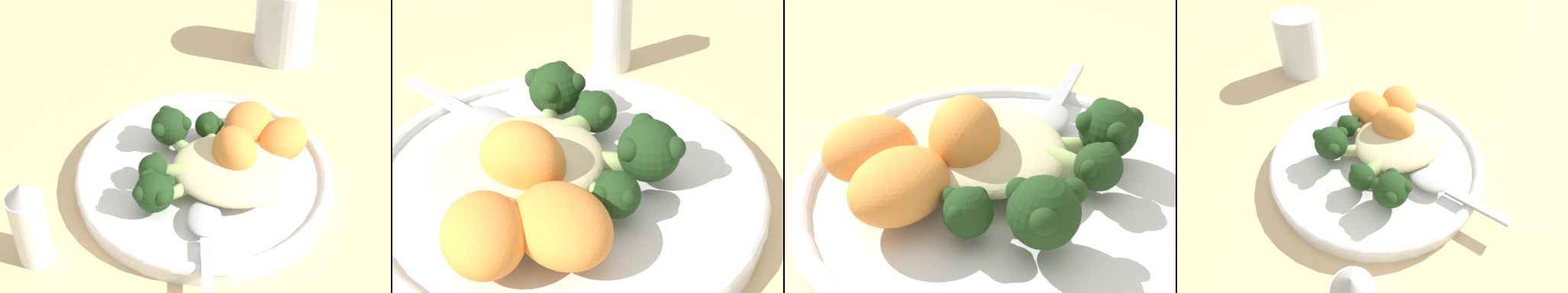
{
  "view_description": "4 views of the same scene",
  "coord_description": "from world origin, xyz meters",
  "views": [
    {
      "loc": [
        -0.1,
        0.45,
        0.45
      ],
      "look_at": [
        0.0,
        0.02,
        0.05
      ],
      "focal_mm": 60.0,
      "sensor_mm": 36.0,
      "label": 1
    },
    {
      "loc": [
        -0.16,
        -0.25,
        0.27
      ],
      "look_at": [
        -0.0,
        -0.0,
        0.05
      ],
      "focal_mm": 60.0,
      "sensor_mm": 36.0,
      "label": 2
    },
    {
      "loc": [
        0.15,
        -0.24,
        0.25
      ],
      "look_at": [
        -0.02,
        0.01,
        0.05
      ],
      "focal_mm": 60.0,
      "sensor_mm": 36.0,
      "label": 3
    },
    {
      "loc": [
        0.15,
        0.2,
        0.28
      ],
      "look_at": [
        0.01,
        0.03,
        0.06
      ],
      "focal_mm": 28.0,
      "sensor_mm": 36.0,
      "label": 4
    }
  ],
  "objects": [
    {
      "name": "sweet_potato_chunk_2",
      "position": [
        -0.03,
        0.01,
        0.05
      ],
      "size": [
        0.06,
        0.06,
        0.05
      ],
      "primitive_type": "ellipsoid",
      "rotation": [
        0.0,
        0.0,
        2.05
      ],
      "color": "orange",
      "rests_on": "plate"
    },
    {
      "name": "water_glass",
      "position": [
        -0.05,
        -0.23,
        0.05
      ],
      "size": [
        0.07,
        0.07,
        0.09
      ],
      "primitive_type": "cylinder",
      "color": "silver",
      "rests_on": "ground_plane"
    },
    {
      "name": "broccoli_stalk_2",
      "position": [
        0.02,
        0.04,
        0.03
      ],
      "size": [
        0.08,
        0.04,
        0.03
      ],
      "rotation": [
        0.0,
        0.0,
        6.54
      ],
      "color": "#ADC675",
      "rests_on": "plate"
    },
    {
      "name": "broccoli_stalk_0",
      "position": [
        -0.01,
        -0.02,
        0.03
      ],
      "size": [
        0.05,
        0.08,
        0.03
      ],
      "rotation": [
        0.0,
        0.0,
        5.13
      ],
      "color": "#ADC675",
      "rests_on": "plate"
    },
    {
      "name": "sweet_potato_chunk_0",
      "position": [
        -0.08,
        -0.02,
        0.04
      ],
      "size": [
        0.06,
        0.07,
        0.04
      ],
      "primitive_type": "ellipsoid",
      "rotation": [
        0.0,
        0.0,
        1.2
      ],
      "color": "orange",
      "rests_on": "plate"
    },
    {
      "name": "ground_plane",
      "position": [
        0.0,
        0.0,
        0.0
      ],
      "size": [
        4.0,
        4.0,
        0.0
      ],
      "primitive_type": "plane",
      "color": "#D6B784"
    },
    {
      "name": "quinoa_mound",
      "position": [
        -0.04,
        0.02,
        0.03
      ],
      "size": [
        0.11,
        0.1,
        0.02
      ],
      "primitive_type": "ellipsoid",
      "color": "beige",
      "rests_on": "plate"
    },
    {
      "name": "sweet_potato_chunk_1",
      "position": [
        -0.04,
        -0.04,
        0.04
      ],
      "size": [
        0.05,
        0.06,
        0.03
      ],
      "primitive_type": "ellipsoid",
      "rotation": [
        0.0,
        0.0,
        4.72
      ],
      "color": "orange",
      "rests_on": "plate"
    },
    {
      "name": "plate",
      "position": [
        -0.01,
        0.01,
        0.01
      ],
      "size": [
        0.25,
        0.25,
        0.02
      ],
      "color": "white",
      "rests_on": "ground_plane"
    },
    {
      "name": "broccoli_stalk_3",
      "position": [
        0.01,
        0.06,
        0.04
      ],
      "size": [
        0.1,
        0.09,
        0.04
      ],
      "rotation": [
        0.0,
        0.0,
        7.05
      ],
      "color": "#ADC675",
      "rests_on": "plate"
    },
    {
      "name": "spoon",
      "position": [
        -0.02,
        0.09,
        0.03
      ],
      "size": [
        0.05,
        0.11,
        0.01
      ],
      "rotation": [
        0.0,
        0.0,
        1.83
      ],
      "color": "#B7B7BC",
      "rests_on": "plate"
    },
    {
      "name": "broccoli_stalk_1",
      "position": [
        0.02,
        -0.01,
        0.04
      ],
      "size": [
        0.1,
        0.08,
        0.04
      ],
      "rotation": [
        0.0,
        0.0,
        5.69
      ],
      "color": "#ADC675",
      "rests_on": "plate"
    }
  ]
}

